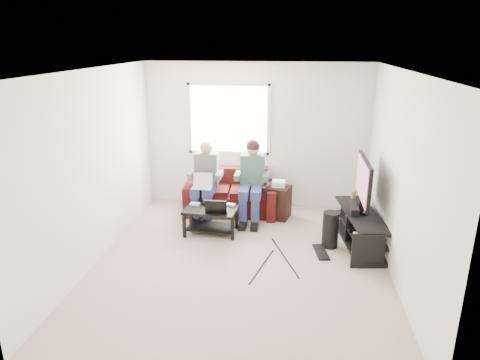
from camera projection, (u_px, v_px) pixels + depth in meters
The scene contains 26 objects.
floor at pixel (241, 262), 5.97m from camera, with size 4.50×4.50×0.00m, color tan.
ceiling at pixel (241, 70), 5.16m from camera, with size 4.50×4.50×0.00m, color white.
wall_back at pixel (256, 136), 7.69m from camera, with size 4.50×4.50×0.00m, color silver.
wall_front at pixel (207, 254), 3.44m from camera, with size 4.50×4.50×0.00m, color silver.
wall_left at pixel (95, 167), 5.80m from camera, with size 4.50×4.50×0.00m, color silver.
wall_right at pixel (400, 179), 5.33m from camera, with size 4.50×4.50×0.00m, color silver.
window at pixel (229, 119), 7.64m from camera, with size 1.48×0.04×1.28m.
sofa at pixel (231, 196), 7.64m from camera, with size 1.65×0.85×0.75m.
person_left at pixel (205, 177), 7.32m from camera, with size 0.40×0.70×1.30m.
person_right at pixel (252, 176), 7.22m from camera, with size 0.40×0.71×1.35m.
laptop_silver at pixel (202, 184), 7.07m from camera, with size 0.32×0.22×0.24m, color silver, non-canonical shape.
coffee_table at pixel (211, 215), 6.78m from camera, with size 0.87×0.59×0.41m.
laptop_black at pixel (217, 204), 6.62m from camera, with size 0.34×0.24×0.24m, color black, non-canonical shape.
controller_a at pixel (195, 204), 6.88m from camera, with size 0.14×0.09×0.04m, color silver.
controller_b at pixel (207, 203), 6.92m from camera, with size 0.14×0.09×0.04m, color black.
controller_c at pixel (231, 205), 6.84m from camera, with size 0.14×0.09×0.04m, color gray.
tv_stand at pixel (360, 230), 6.43m from camera, with size 0.65×1.56×0.50m.
tv at pixel (364, 182), 6.29m from camera, with size 0.12×1.10×0.81m.
soundbar at pixel (353, 207), 6.43m from camera, with size 0.12×0.50×0.10m, color black.
drink_cup at pixel (353, 195), 6.92m from camera, with size 0.08×0.08×0.12m, color #A07745.
console_white at pixel (365, 237), 6.03m from camera, with size 0.30×0.22×0.06m, color silver.
console_grey at pixel (358, 217), 6.69m from camera, with size 0.34×0.26×0.08m, color gray.
console_black at pixel (361, 227), 6.36m from camera, with size 0.38×0.30×0.07m, color black.
subwoofer at pixel (330, 230), 6.33m from camera, with size 0.24×0.24×0.54m, color black.
keyboard_floor at pixel (321, 252), 6.21m from camera, with size 0.16×0.48×0.03m, color black.
end_table at pixel (278, 201), 7.37m from camera, with size 0.38×0.38×0.67m.
Camera 1 is at (0.65, -5.28, 2.94)m, focal length 32.00 mm.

